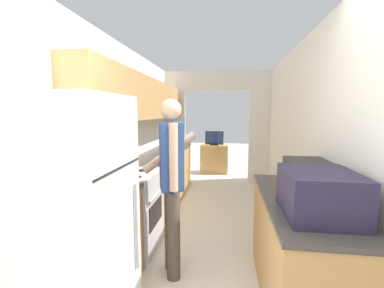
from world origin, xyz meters
The scene contains 12 objects.
wall_left centered at (-1.12, 2.13, 1.47)m, with size 0.38×7.07×2.50m.
wall_right centered at (1.20, 1.73, 1.25)m, with size 0.06×7.07×2.50m.
wall_far_with_doorway centered at (0.00, 4.70, 1.42)m, with size 2.73×0.06×2.50m.
counter_left centered at (-0.87, 2.97, 0.45)m, with size 0.62×3.70×0.91m.
counter_right centered at (0.87, 1.02, 0.45)m, with size 0.62×1.54×0.91m.
refrigerator centered at (-0.81, 0.49, 0.86)m, with size 0.75×0.72×1.71m.
range_oven centered at (-0.86, 1.64, 0.46)m, with size 0.66×0.72×1.05m.
person centered at (-0.27, 1.26, 0.93)m, with size 0.54×0.45×1.72m.
suitcase centered at (0.87, 0.68, 1.06)m, with size 0.45×0.57×0.30m.
microwave centered at (0.97, 1.29, 1.04)m, with size 0.35×0.47×0.26m.
tv_cabinet centered at (-0.09, 5.60, 0.37)m, with size 0.71×0.42×0.74m.
television centered at (-0.09, 5.56, 0.91)m, with size 0.47×0.16×0.36m.
Camera 1 is at (0.26, -1.08, 1.60)m, focal length 24.00 mm.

